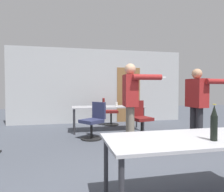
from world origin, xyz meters
TOP-DOWN VIEW (x-y plane):
  - back_wall at (0.03, 5.82)m, footprint 6.41×0.12m
  - conference_table_near at (0.14, 0.36)m, footprint 1.85×0.79m
  - conference_table_far at (0.01, 4.28)m, footprint 2.11×0.73m
  - person_far_watching at (0.18, 2.62)m, footprint 0.80×0.76m
  - person_left_plaid at (1.73, 2.52)m, footprint 0.83×0.71m
  - office_chair_side_rolled at (-0.53, 3.44)m, footprint 0.68×0.67m
  - office_chair_far_right at (0.22, 5.20)m, footprint 0.57×0.52m
  - office_chair_near_pushed at (0.70, 3.44)m, footprint 0.56×0.61m
  - beer_bottle at (0.26, 0.19)m, footprint 0.07×0.07m
  - drink_cup at (0.28, 4.34)m, footprint 0.07×0.07m

SIDE VIEW (x-z plane):
  - office_chair_side_rolled at x=-0.53m, z-range -0.04..0.87m
  - office_chair_near_pushed at x=0.70m, z-range -0.03..0.89m
  - office_chair_far_right at x=0.22m, z-range -0.03..0.90m
  - conference_table_near at x=0.14m, z-range 0.30..1.02m
  - conference_table_far at x=0.01m, z-range 0.30..1.03m
  - drink_cup at x=0.28m, z-range 0.73..0.84m
  - beer_bottle at x=0.26m, z-range 0.72..1.08m
  - person_left_plaid at x=1.73m, z-range 0.16..1.86m
  - person_far_watching at x=0.18m, z-range 0.18..1.97m
  - back_wall at x=0.03m, z-range -0.01..2.69m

